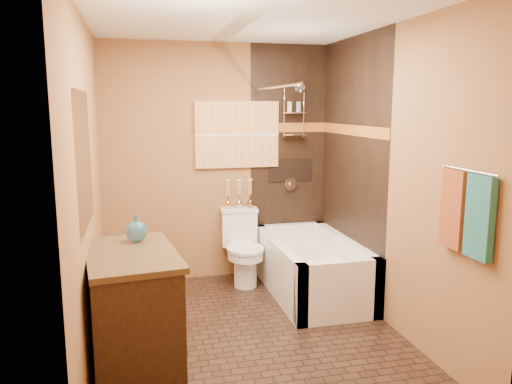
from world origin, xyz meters
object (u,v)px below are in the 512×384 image
object	(u,v)px
toilet	(243,247)
bathtub	(312,272)
sunset_painting	(237,135)
vanity	(132,311)

from	to	relation	value
toilet	bathtub	bearing A→B (deg)	-32.75
sunset_painting	vanity	distance (m)	2.39
sunset_painting	toilet	bearing A→B (deg)	-90.00
bathtub	vanity	distance (m)	2.04
sunset_painting	bathtub	world-z (taller)	sunset_painting
bathtub	toilet	distance (m)	0.78
toilet	vanity	world-z (taller)	vanity
toilet	vanity	bearing A→B (deg)	-121.08
sunset_painting	toilet	distance (m)	1.19
sunset_painting	bathtub	bearing A→B (deg)	-50.39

